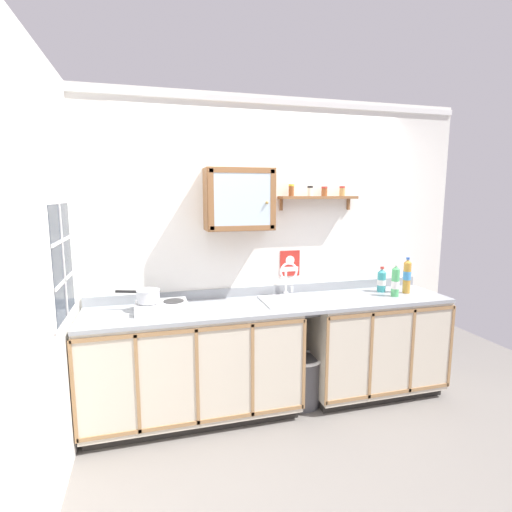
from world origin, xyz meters
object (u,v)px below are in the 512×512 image
(sink, at_px, (293,301))
(saucepan, at_px, (148,296))
(hot_plate_stove, at_px, (161,307))
(bottle_detergent_teal_2, at_px, (382,281))
(bottle_soda_green_1, at_px, (395,282))
(wall_cabinet, at_px, (239,199))
(bottle_juice_amber_0, at_px, (407,276))
(trash_bin, at_px, (303,380))
(warning_sign, at_px, (290,264))

(sink, relative_size, saucepan, 1.56)
(sink, bearing_deg, hot_plate_stove, -179.10)
(hot_plate_stove, distance_m, bottle_detergent_teal_2, 1.98)
(bottle_soda_green_1, xyz_separation_m, bottle_detergent_teal_2, (-0.02, 0.17, -0.03))
(bottle_detergent_teal_2, xyz_separation_m, wall_cabinet, (-1.32, 0.06, 0.74))
(bottle_soda_green_1, relative_size, wall_cabinet, 0.52)
(saucepan, distance_m, bottle_detergent_teal_2, 2.07)
(bottle_soda_green_1, xyz_separation_m, wall_cabinet, (-1.35, 0.23, 0.72))
(bottle_juice_amber_0, bearing_deg, trash_bin, -177.07)
(hot_plate_stove, height_order, bottle_detergent_teal_2, bottle_detergent_teal_2)
(saucepan, height_order, wall_cabinet, wall_cabinet)
(hot_plate_stove, relative_size, trash_bin, 0.90)
(saucepan, relative_size, trash_bin, 0.77)
(hot_plate_stove, distance_m, warning_sign, 1.20)
(wall_cabinet, xyz_separation_m, trash_bin, (0.51, -0.21, -1.53))
(hot_plate_stove, height_order, warning_sign, warning_sign)
(wall_cabinet, relative_size, trash_bin, 1.28)
(bottle_detergent_teal_2, bearing_deg, trash_bin, -169.61)
(saucepan, relative_size, warning_sign, 1.45)
(hot_plate_stove, xyz_separation_m, bottle_soda_green_1, (2.00, -0.09, 0.10))
(wall_cabinet, bearing_deg, bottle_detergent_teal_2, -2.63)
(bottle_juice_amber_0, bearing_deg, bottle_soda_green_1, -156.09)
(sink, xyz_separation_m, saucepan, (-1.18, 0.01, 0.13))
(warning_sign, bearing_deg, saucepan, -169.10)
(bottle_juice_amber_0, xyz_separation_m, bottle_detergent_teal_2, (-0.19, 0.10, -0.05))
(trash_bin, bearing_deg, hot_plate_stove, 176.53)
(trash_bin, bearing_deg, wall_cabinet, 157.42)
(bottle_juice_amber_0, bearing_deg, hot_plate_stove, 179.51)
(bottle_detergent_teal_2, distance_m, trash_bin, 1.15)
(bottle_soda_green_1, height_order, bottle_detergent_teal_2, bottle_soda_green_1)
(sink, relative_size, trash_bin, 1.20)
(bottle_soda_green_1, bearing_deg, hot_plate_stove, 177.29)
(sink, bearing_deg, saucepan, 179.67)
(wall_cabinet, bearing_deg, hot_plate_stove, -167.85)
(hot_plate_stove, bearing_deg, wall_cabinet, 12.15)
(hot_plate_stove, distance_m, wall_cabinet, 1.05)
(sink, height_order, bottle_soda_green_1, sink)
(bottle_juice_amber_0, distance_m, bottle_soda_green_1, 0.19)
(sink, distance_m, hot_plate_stove, 1.08)
(sink, xyz_separation_m, warning_sign, (0.06, 0.25, 0.28))
(saucepan, relative_size, bottle_soda_green_1, 1.15)
(bottle_juice_amber_0, xyz_separation_m, trash_bin, (-1.01, -0.05, -0.84))
(bottle_juice_amber_0, relative_size, wall_cabinet, 0.59)
(sink, height_order, warning_sign, warning_sign)
(saucepan, bearing_deg, sink, -0.33)
(wall_cabinet, xyz_separation_m, warning_sign, (0.49, 0.12, -0.58))
(hot_plate_stove, bearing_deg, sink, 0.90)
(bottle_soda_green_1, relative_size, trash_bin, 0.67)
(bottle_soda_green_1, distance_m, wall_cabinet, 1.54)
(saucepan, bearing_deg, warning_sign, 10.90)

